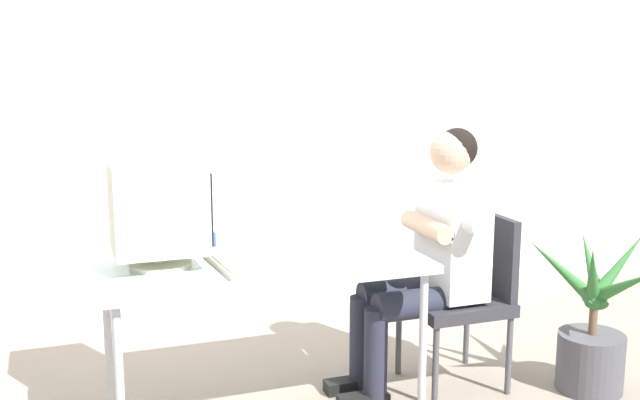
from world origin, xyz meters
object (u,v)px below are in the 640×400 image
at_px(person_seated, 432,251).
at_px(potted_plant, 592,333).
at_px(crt_monitor, 159,209).
at_px(office_chair, 466,290).
at_px(desk_mug, 208,241).
at_px(desk, 262,271).
at_px(keyboard, 232,262).

relative_size(person_seated, potted_plant, 1.58).
bearing_deg(potted_plant, crt_monitor, 171.33).
bearing_deg(office_chair, potted_plant, -28.28).
bearing_deg(office_chair, desk_mug, 169.44).
relative_size(desk, person_seated, 1.11).
bearing_deg(office_chair, keyboard, -177.20).
bearing_deg(keyboard, person_seated, 3.35).
distance_m(crt_monitor, desk_mug, 0.38).
bearing_deg(desk, office_chair, 1.23).
xyz_separation_m(crt_monitor, office_chair, (1.47, -0.02, -0.50)).
bearing_deg(potted_plant, person_seated, 158.43).
relative_size(keyboard, office_chair, 0.57).
relative_size(keyboard, potted_plant, 0.60).
height_order(crt_monitor, keyboard, crt_monitor).
distance_m(desk, desk_mug, 0.33).
bearing_deg(crt_monitor, keyboard, -14.46).
relative_size(keyboard, desk_mug, 5.58).
relative_size(office_chair, desk_mug, 9.78).
distance_m(desk, potted_plant, 1.65).
xyz_separation_m(desk, potted_plant, (1.58, -0.27, -0.39)).
xyz_separation_m(crt_monitor, potted_plant, (2.01, -0.31, -0.69)).
bearing_deg(keyboard, desk_mug, 99.50).
height_order(keyboard, desk_mug, desk_mug).
bearing_deg(keyboard, crt_monitor, 165.54).
xyz_separation_m(desk, office_chair, (1.04, 0.02, -0.20)).
xyz_separation_m(desk, keyboard, (-0.14, -0.04, 0.07)).
relative_size(crt_monitor, potted_plant, 0.55).
distance_m(crt_monitor, potted_plant, 2.14).
height_order(office_chair, person_seated, person_seated).
relative_size(keyboard, person_seated, 0.38).
height_order(desk, potted_plant, potted_plant).
xyz_separation_m(office_chair, potted_plant, (0.54, -0.29, -0.19)).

